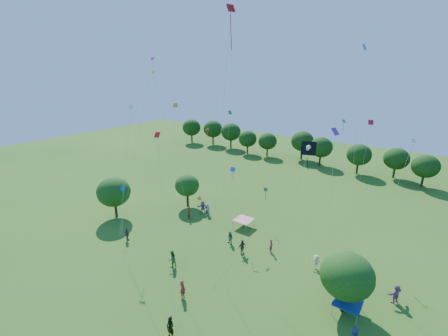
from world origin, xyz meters
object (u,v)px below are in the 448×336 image
near_tree_west (114,192)px  red_high_kite (227,61)px  man_in_black (170,327)px  tent_red_stripe (244,220)px  near_tree_north (187,185)px  tent_blue (348,303)px  near_tree_east (347,276)px  pirate_kite (308,151)px

near_tree_west → red_high_kite: size_ratio=0.24×
man_in_black → tent_red_stripe: bearing=101.5°
near_tree_north → tent_red_stripe: bearing=-3.5°
tent_blue → red_high_kite: red_high_kite is taller
near_tree_west → tent_blue: size_ratio=2.65×
near_tree_west → tent_blue: bearing=1.1°
near_tree_north → man_in_black: 24.19m
tent_blue → red_high_kite: size_ratio=0.09×
near_tree_east → near_tree_west: bearing=-178.9°
near_tree_north → near_tree_east: bearing=-17.6°
near_tree_west → pirate_kite: bearing=4.4°
man_in_black → near_tree_east: bearing=43.6°
pirate_kite → near_tree_east: bearing=-16.5°
near_tree_east → man_in_black: near_tree_east is taller
tent_red_stripe → tent_blue: size_ratio=1.00×
near_tree_east → near_tree_north: bearing=162.4°
near_tree_west → red_high_kite: 25.04m
man_in_black → near_tree_north: bearing=126.2°
tent_blue → pirate_kite: bearing=164.6°
man_in_black → pirate_kite: size_ratio=0.15×
pirate_kite → red_high_kite: red_high_kite is taller
red_high_kite → near_tree_east: bearing=-3.1°
red_high_kite → near_tree_west: bearing=-175.9°
tent_red_stripe → man_in_black: size_ratio=1.14×
near_tree_west → red_high_kite: red_high_kite is taller
man_in_black → red_high_kite: 22.96m
near_tree_west → man_in_black: near_tree_west is taller
near_tree_east → pirate_kite: size_ratio=0.44×
near_tree_west → tent_red_stripe: bearing=26.0°
near_tree_north → pirate_kite: pirate_kite is taller
tent_red_stripe → red_high_kite: (1.94, -6.67, 19.70)m
tent_red_stripe → man_in_black: (4.65, -18.02, -0.08)m
tent_red_stripe → red_high_kite: size_ratio=0.09×
tent_blue → pirate_kite: pirate_kite is taller
man_in_black → pirate_kite: bearing=63.3°
near_tree_east → man_in_black: size_ratio=2.90×
tent_blue → man_in_black: (-10.49, -10.64, -0.08)m
near_tree_east → tent_red_stripe: (-14.75, 7.37, -2.55)m
tent_red_stripe → tent_blue: 16.85m
tent_red_stripe → pirate_kite: (9.95, -5.95, 12.30)m
tent_red_stripe → red_high_kite: red_high_kite is taller
pirate_kite → red_high_kite: bearing=-174.9°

